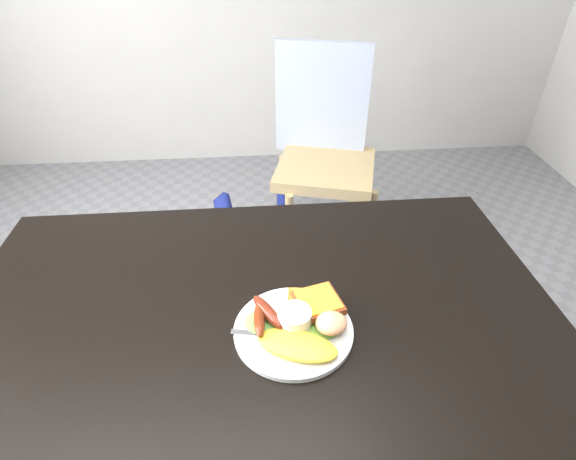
% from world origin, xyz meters
% --- Properties ---
extents(dining_table, '(1.20, 0.80, 0.04)m').
position_xyz_m(dining_table, '(0.00, 0.00, 0.73)').
color(dining_table, black).
rests_on(dining_table, ground).
extents(dining_chair, '(0.52, 0.52, 0.05)m').
position_xyz_m(dining_chair, '(0.33, 1.15, 0.45)').
color(dining_chair, tan).
rests_on(dining_chair, ground).
extents(person, '(0.68, 0.53, 1.65)m').
position_xyz_m(person, '(0.19, 0.45, 0.83)').
color(person, navy).
rests_on(person, ground).
extents(plate, '(0.22, 0.22, 0.01)m').
position_xyz_m(plate, '(0.06, -0.05, 0.76)').
color(plate, white).
rests_on(plate, dining_table).
extents(lettuce_left, '(0.09, 0.08, 0.01)m').
position_xyz_m(lettuce_left, '(0.01, -0.03, 0.77)').
color(lettuce_left, '#509037').
rests_on(lettuce_left, plate).
extents(lettuce_right, '(0.07, 0.07, 0.01)m').
position_xyz_m(lettuce_right, '(0.12, -0.05, 0.77)').
color(lettuce_right, '#5D8C34').
rests_on(lettuce_right, plate).
extents(omelette, '(0.16, 0.12, 0.02)m').
position_xyz_m(omelette, '(0.07, -0.10, 0.77)').
color(omelette, '#FEEE47').
rests_on(omelette, plate).
extents(sausage_a, '(0.02, 0.09, 0.02)m').
position_xyz_m(sausage_a, '(0.00, -0.04, 0.78)').
color(sausage_a, maroon).
rests_on(sausage_a, lettuce_left).
extents(sausage_b, '(0.07, 0.10, 0.02)m').
position_xyz_m(sausage_b, '(0.02, -0.02, 0.78)').
color(sausage_b, maroon).
rests_on(sausage_b, lettuce_left).
extents(ramekin, '(0.08, 0.08, 0.04)m').
position_xyz_m(ramekin, '(0.07, -0.04, 0.78)').
color(ramekin, white).
rests_on(ramekin, plate).
extents(toast_a, '(0.09, 0.09, 0.01)m').
position_xyz_m(toast_a, '(0.10, 0.01, 0.77)').
color(toast_a, brown).
rests_on(toast_a, plate).
extents(toast_b, '(0.10, 0.10, 0.01)m').
position_xyz_m(toast_b, '(0.12, -0.00, 0.78)').
color(toast_b, brown).
rests_on(toast_b, toast_a).
extents(potato_salad, '(0.07, 0.06, 0.03)m').
position_xyz_m(potato_salad, '(0.13, -0.06, 0.79)').
color(potato_salad, beige).
rests_on(potato_salad, lettuce_right).
extents(fork, '(0.15, 0.04, 0.00)m').
position_xyz_m(fork, '(0.02, -0.06, 0.76)').
color(fork, '#ADAFB7').
rests_on(fork, plate).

